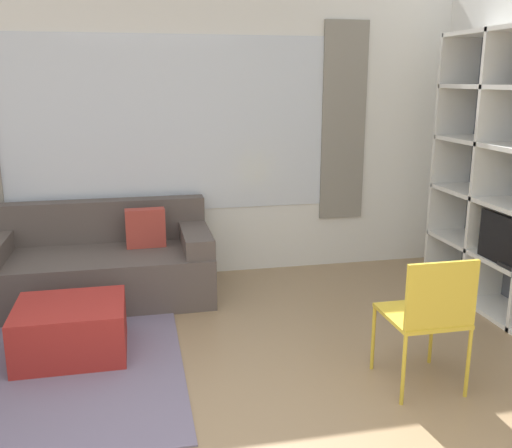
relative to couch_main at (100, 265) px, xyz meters
name	(u,v)px	position (x,y,z in m)	size (l,w,h in m)	color
wall_back	(168,135)	(0.66, 0.50, 1.06)	(6.75, 0.11, 2.70)	white
area_rug	(1,366)	(-0.60, -1.15, -0.29)	(2.37, 2.26, 0.01)	slate
couch_main	(100,265)	(0.00, 0.00, 0.00)	(1.91, 0.92, 0.80)	#564C47
ottoman	(71,330)	(-0.15, -1.07, -0.11)	(0.73, 0.63, 0.37)	#A82823
folding_chair	(429,311)	(2.01, -1.99, 0.22)	(0.44, 0.46, 0.86)	gold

